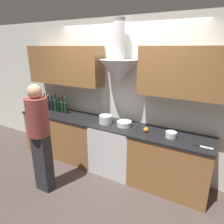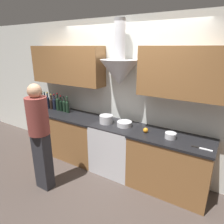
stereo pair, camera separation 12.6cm
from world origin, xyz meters
name	(u,v)px [view 2 (the right image)]	position (x,y,z in m)	size (l,w,h in m)	color
ground_plane	(105,179)	(0.00, 0.00, 0.00)	(12.00, 12.00, 0.00)	#423833
wall_back	(119,86)	(-0.08, 0.59, 1.49)	(8.40, 0.63, 2.60)	silver
counter_left	(66,133)	(-1.17, 0.33, 0.44)	(1.62, 0.62, 0.88)	brown
counter_right	(169,164)	(0.96, 0.33, 0.44)	(1.20, 0.62, 0.88)	brown
stove_range	(115,147)	(0.00, 0.34, 0.45)	(0.74, 0.60, 0.88)	silver
wine_bottle_0	(43,100)	(-1.88, 0.41, 1.03)	(0.08, 0.08, 0.35)	black
wine_bottle_1	(45,101)	(-1.80, 0.40, 1.02)	(0.08, 0.08, 0.34)	black
wine_bottle_2	(48,102)	(-1.68, 0.38, 1.02)	(0.07, 0.07, 0.35)	black
wine_bottle_3	(51,103)	(-1.59, 0.39, 1.01)	(0.07, 0.07, 0.32)	black
wine_bottle_4	(55,103)	(-1.51, 0.40, 1.02)	(0.08, 0.08, 0.33)	black
wine_bottle_5	(58,103)	(-1.41, 0.40, 1.03)	(0.08, 0.08, 0.36)	black
wine_bottle_6	(61,105)	(-1.31, 0.39, 1.01)	(0.07, 0.07, 0.33)	black
wine_bottle_7	(64,105)	(-1.22, 0.40, 1.01)	(0.07, 0.07, 0.32)	black
wine_bottle_8	(67,106)	(-1.13, 0.39, 1.02)	(0.07, 0.07, 0.33)	black
stock_pot	(106,119)	(-0.17, 0.31, 0.95)	(0.22, 0.22, 0.14)	silver
mixing_bowl	(124,124)	(0.17, 0.35, 0.92)	(0.25, 0.25, 0.08)	silver
orange_fruit	(146,130)	(0.57, 0.29, 0.92)	(0.08, 0.08, 0.08)	orange
saucepan	(171,136)	(0.95, 0.29, 0.92)	(0.16, 0.16, 0.08)	silver
chefs_knife	(202,149)	(1.39, 0.20, 0.89)	(0.26, 0.04, 0.01)	silver
person_foreground_left	(40,133)	(-0.71, -0.64, 0.93)	(0.30, 0.30, 1.66)	#28282D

